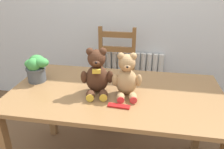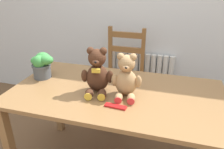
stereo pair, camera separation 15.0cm
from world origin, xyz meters
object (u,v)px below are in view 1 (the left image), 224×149
Objects in this scene: wooden_chair_behind at (115,79)px; teddy_bear_left at (97,74)px; potted_plant at (36,67)px; chocolate_bar at (119,106)px; teddy_bear_right at (127,77)px.

teddy_bear_left reaches higher than wooden_chair_behind.
wooden_chair_behind reaches higher than potted_plant.
wooden_chair_behind is 3.15× the size of teddy_bear_left.
teddy_bear_left is at bearing 136.54° from chocolate_bar.
teddy_bear_left is 0.21m from teddy_bear_right.
wooden_chair_behind is at bearing -84.41° from teddy_bear_right.
wooden_chair_behind is at bearing 54.33° from potted_plant.
wooden_chair_behind is 0.92m from teddy_bear_right.
potted_plant is at bearing -16.83° from teddy_bear_right.
wooden_chair_behind is 0.95m from potted_plant.
teddy_bear_right reaches higher than potted_plant.
potted_plant is at bearing -22.21° from teddy_bear_left.
teddy_bear_right is at bearing 81.04° from chocolate_bar.
chocolate_bar is (0.18, -0.97, 0.28)m from wooden_chair_behind.
teddy_bear_left is 1.62× the size of potted_plant.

